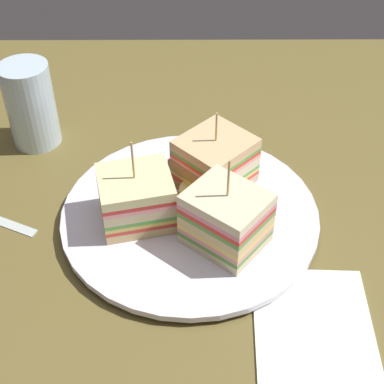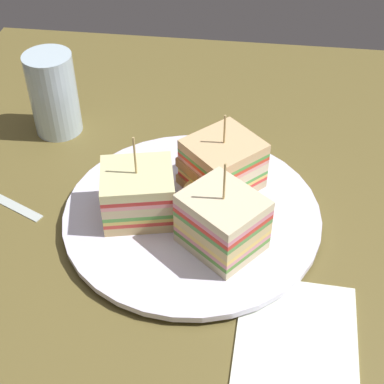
# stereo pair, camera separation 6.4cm
# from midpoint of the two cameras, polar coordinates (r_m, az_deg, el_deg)

# --- Properties ---
(ground_plane) EXTENTS (0.91, 0.82, 0.02)m
(ground_plane) POSITION_cam_midpoint_polar(r_m,az_deg,el_deg) (0.67, -2.71, -3.51)
(ground_plane) COLOR brown
(plate) EXTENTS (0.30, 0.30, 0.01)m
(plate) POSITION_cam_midpoint_polar(r_m,az_deg,el_deg) (0.66, -2.76, -2.43)
(plate) COLOR white
(plate) RESTS_ON ground_plane
(sandwich_wedge_0) EXTENTS (0.10, 0.10, 0.11)m
(sandwich_wedge_0) POSITION_cam_midpoint_polar(r_m,az_deg,el_deg) (0.60, 0.62, -2.85)
(sandwich_wedge_0) COLOR beige
(sandwich_wedge_0) RESTS_ON plate
(sandwich_wedge_1) EXTENTS (0.11, 0.11, 0.10)m
(sandwich_wedge_1) POSITION_cam_midpoint_polar(r_m,az_deg,el_deg) (0.67, -0.19, 2.92)
(sandwich_wedge_1) COLOR #D0B58B
(sandwich_wedge_1) RESTS_ON plate
(sandwich_wedge_2) EXTENTS (0.09, 0.09, 0.11)m
(sandwich_wedge_2) POSITION_cam_midpoint_polar(r_m,az_deg,el_deg) (0.63, -8.23, -0.76)
(sandwich_wedge_2) COLOR #E2C07D
(sandwich_wedge_2) RESTS_ON plate
(chip_pile) EXTENTS (0.07, 0.07, 0.02)m
(chip_pile) POSITION_cam_midpoint_polar(r_m,az_deg,el_deg) (0.66, -2.84, -0.78)
(chip_pile) COLOR #E8D373
(chip_pile) RESTS_ON plate
(napkin) EXTENTS (0.15, 0.12, 0.01)m
(napkin) POSITION_cam_midpoint_polar(r_m,az_deg,el_deg) (0.57, 9.20, -13.25)
(napkin) COLOR white
(napkin) RESTS_ON ground_plane
(drinking_glass) EXTENTS (0.06, 0.06, 0.12)m
(drinking_glass) POSITION_cam_midpoint_polar(r_m,az_deg,el_deg) (0.79, -17.88, 7.73)
(drinking_glass) COLOR silver
(drinking_glass) RESTS_ON ground_plane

